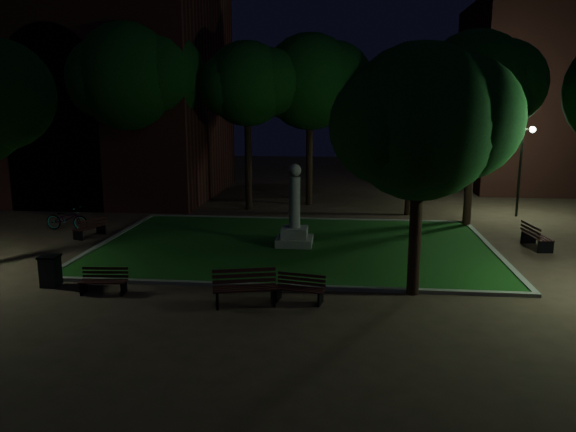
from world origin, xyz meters
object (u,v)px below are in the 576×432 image
bench_west_near (104,282)px  bench_right_side (535,237)px  monument (295,223)px  bench_near_left (245,289)px  trash_bin (50,271)px  bench_left_side (90,228)px  bench_near_right (300,289)px  bicycle (67,218)px

bench_west_near → bench_right_side: bearing=20.9°
monument → bench_west_near: size_ratio=2.27×
bench_near_left → trash_bin: bench_near_left is taller
monument → bench_left_side: bearing=175.3°
bench_near_right → trash_bin: (-7.79, 0.58, 0.13)m
bench_west_near → bicycle: (-5.28, 8.06, 0.15)m
bench_left_side → trash_bin: (1.68, -6.33, 0.11)m
monument → bench_west_near: (-5.13, -6.09, -0.60)m
bicycle → bench_left_side: bearing=-124.2°
bench_near_left → bench_left_side: (-7.95, 7.30, -0.08)m
bench_near_right → trash_bin: trash_bin is taller
bench_west_near → trash_bin: (-1.92, 0.47, 0.14)m
bench_near_right → bench_west_near: size_ratio=1.06×
bench_west_near → bench_near_right: bearing=-5.4°
monument → bench_right_side: (9.37, 0.76, -0.51)m
bench_near_left → bench_right_side: bench_near_left is taller
bench_west_near → bench_right_side: size_ratio=0.79×
bench_near_right → bench_left_side: bench_left_side is taller
bench_west_near → trash_bin: trash_bin is taller
bench_near_left → bench_near_right: bearing=-0.2°
trash_bin → bicycle: bearing=113.8°
bench_right_side → trash_bin: bearing=105.0°
bench_right_side → monument: bearing=88.3°
bench_left_side → monument: bearing=106.1°
bench_west_near → bench_left_side: 7.70m
monument → bench_near_left: 6.65m
trash_bin → bench_near_right: bearing=-4.2°
trash_bin → bench_west_near: bearing=-13.8°
bench_near_right → bench_right_side: size_ratio=0.83×
monument → bench_right_side: bearing=4.6°
bench_near_right → trash_bin: 7.81m
monument → bicycle: size_ratio=1.65×
bench_near_left → bench_west_near: 4.38m
monument → bench_near_right: monument is taller
bench_right_side → bicycle: size_ratio=0.93×
monument → bench_near_left: monument is taller
monument → bench_west_near: 7.99m
bench_west_near → bench_near_left: bearing=-10.9°
monument → bench_near_left: size_ratio=1.69×
bench_right_side → trash_bin: size_ratio=1.84×
bench_left_side → bench_near_right: bearing=74.7°
monument → bicycle: 10.60m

